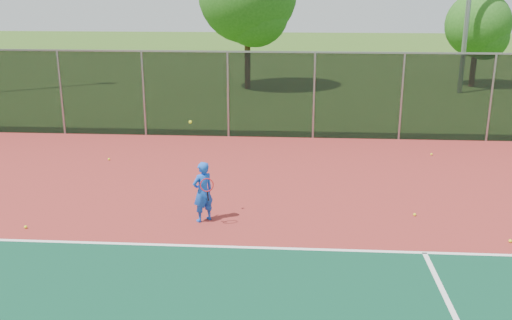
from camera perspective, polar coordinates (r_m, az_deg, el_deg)
The scene contains 9 objects.
court_apron at distance 10.94m, azimuth 7.12°, elevation -11.28°, with size 30.00×20.00×0.02m, color maroon.
fence_back at distance 19.97m, azimuth 5.82°, elevation 6.52°, with size 30.00×0.06×3.03m.
tennis_player at distance 12.93m, azimuth -5.33°, elevation -3.16°, with size 0.61×0.71×2.33m.
practice_ball_0 at distance 13.71m, azimuth -22.04°, elevation -6.23°, with size 0.07×0.07×0.07m, color yellow.
practice_ball_1 at distance 13.19m, azimuth 24.09°, elevation -7.41°, with size 0.07×0.07×0.07m, color yellow.
practice_ball_3 at distance 13.88m, azimuth 15.58°, elevation -5.28°, with size 0.07×0.07×0.07m, color yellow.
practice_ball_4 at distance 18.15m, azimuth -14.49°, elevation 0.08°, with size 0.07×0.07×0.07m, color yellow.
practice_ball_5 at distance 18.93m, azimuth 17.14°, elevation 0.55°, with size 0.07×0.07×0.07m, color yellow.
tree_back_mid at distance 32.53m, azimuth 21.49°, elevation 12.20°, with size 3.35×3.35×4.92m.
Camera 1 is at (-0.68, -7.63, 5.17)m, focal length 40.00 mm.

